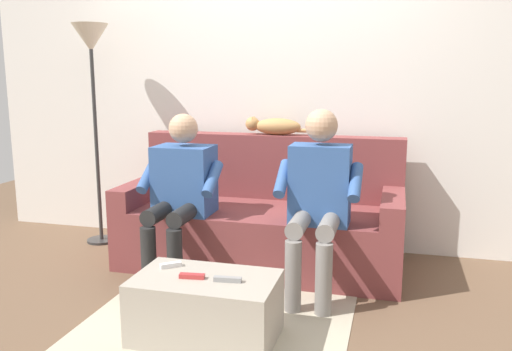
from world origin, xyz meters
TOP-DOWN VIEW (x-y plane):
  - ground_plane at (0.00, 0.60)m, footprint 8.00×8.00m
  - back_wall at (0.00, -0.66)m, footprint 5.10×0.06m
  - couch at (0.00, -0.15)m, footprint 2.01×0.87m
  - coffee_table at (0.00, 1.08)m, footprint 0.75×0.45m
  - person_left_seated at (-0.47, 0.30)m, footprint 0.53×0.58m
  - person_right_seated at (0.47, 0.27)m, footprint 0.54×0.60m
  - cat_on_backrest at (-0.01, -0.44)m, footprint 0.59×0.15m
  - remote_red at (0.06, 1.11)m, footprint 0.14×0.05m
  - remote_gray at (-0.13, 1.11)m, footprint 0.15×0.05m
  - remote_white at (0.23, 0.99)m, footprint 0.11×0.10m
  - floor_rug at (0.00, 0.93)m, footprint 1.48×1.86m
  - floor_lamp at (1.44, -0.27)m, footprint 0.28×0.28m

SIDE VIEW (x-z plane):
  - ground_plane at x=0.00m, z-range 0.00..0.00m
  - floor_rug at x=0.00m, z-range 0.00..0.01m
  - coffee_table at x=0.00m, z-range 0.00..0.34m
  - couch at x=0.00m, z-range -0.15..0.78m
  - remote_red at x=0.06m, z-range 0.34..0.36m
  - remote_gray at x=-0.13m, z-range 0.34..0.37m
  - remote_white at x=0.23m, z-range 0.34..0.37m
  - person_right_seated at x=0.47m, z-range 0.07..1.20m
  - person_left_seated at x=-0.47m, z-range 0.07..1.24m
  - cat_on_backrest at x=-0.01m, z-range 0.92..1.06m
  - back_wall at x=0.00m, z-range 0.00..2.40m
  - floor_lamp at x=1.44m, z-range 0.62..2.40m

